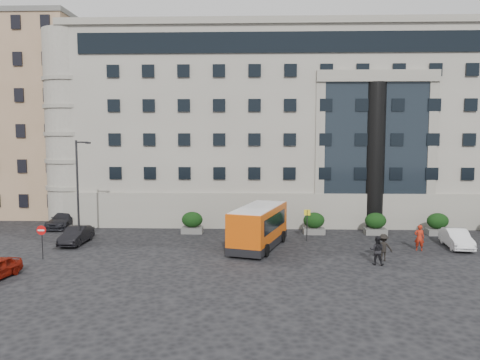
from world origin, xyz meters
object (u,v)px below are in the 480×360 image
at_px(hedge_d, 376,223).
at_px(hedge_b, 253,223).
at_px(street_lamp, 78,189).
at_px(pedestrian_c, 383,247).
at_px(hedge_a, 192,222).
at_px(bus_stop_sign, 307,220).
at_px(parked_car_c, 64,219).
at_px(hedge_e, 438,224).
at_px(red_truck, 81,199).
at_px(white_taxi, 456,238).
at_px(parked_car_b, 76,235).
at_px(pedestrian_b, 377,250).
at_px(minibus, 259,225).
at_px(no_entry_sign, 42,235).
at_px(parked_car_d, 81,214).
at_px(pedestrian_a, 419,238).
at_px(hedge_c, 314,223).

bearing_deg(hedge_d, hedge_b, 180.00).
bearing_deg(street_lamp, pedestrian_c, -9.60).
distance_m(hedge_a, hedge_b, 5.20).
distance_m(bus_stop_sign, pedestrian_c, 7.28).
distance_m(parked_car_c, pedestrian_c, 28.13).
relative_size(hedge_e, red_truck, 0.32).
xyz_separation_m(hedge_d, white_taxi, (4.83, -4.59, -0.23)).
distance_m(street_lamp, white_taxi, 28.61).
height_order(bus_stop_sign, parked_car_b, bus_stop_sign).
distance_m(street_lamp, pedestrian_c, 22.47).
distance_m(parked_car_b, pedestrian_b, 22.32).
bearing_deg(bus_stop_sign, white_taxi, -9.29).
relative_size(red_truck, parked_car_c, 1.18).
bearing_deg(parked_car_b, hedge_d, 11.26).
xyz_separation_m(bus_stop_sign, parked_car_b, (-17.93, -1.47, -1.06)).
height_order(hedge_b, white_taxi, hedge_b).
bearing_deg(hedge_b, pedestrian_c, -44.16).
relative_size(bus_stop_sign, red_truck, 0.44).
bearing_deg(minibus, hedge_a, 155.31).
distance_m(white_taxi, pedestrian_c, 7.57).
bearing_deg(no_entry_sign, parked_car_c, 105.42).
relative_size(minibus, parked_car_c, 1.61).
bearing_deg(no_entry_sign, hedge_e, 16.52).
relative_size(parked_car_b, parked_car_d, 0.84).
relative_size(minibus, pedestrian_a, 4.08).
relative_size(hedge_a, parked_car_b, 0.45).
height_order(hedge_c, minibus, minibus).
bearing_deg(hedge_b, street_lamp, -159.93).
height_order(bus_stop_sign, parked_car_c, bus_stop_sign).
bearing_deg(hedge_e, pedestrian_a, -121.77).
height_order(parked_car_c, pedestrian_a, pedestrian_a).
relative_size(hedge_c, parked_car_c, 0.38).
relative_size(hedge_a, parked_car_c, 0.38).
height_order(bus_stop_sign, white_taxi, bus_stop_sign).
height_order(no_entry_sign, minibus, minibus).
distance_m(hedge_e, bus_stop_sign, 11.67).
xyz_separation_m(hedge_a, minibus, (5.65, -5.09, 0.77)).
bearing_deg(hedge_a, parked_car_c, 169.55).
bearing_deg(parked_car_b, hedge_e, 9.49).
xyz_separation_m(hedge_c, pedestrian_c, (3.55, -8.50, -0.02)).
bearing_deg(parked_car_d, parked_car_c, -92.96).
bearing_deg(hedge_a, bus_stop_sign, -16.42).
distance_m(street_lamp, minibus, 13.86).
height_order(street_lamp, pedestrian_a, street_lamp).
bearing_deg(parked_car_c, minibus, -21.12).
bearing_deg(white_taxi, bus_stop_sign, 176.48).
relative_size(hedge_b, pedestrian_c, 1.01).
xyz_separation_m(hedge_c, parked_car_c, (-22.45, 2.22, -0.23)).
height_order(hedge_e, pedestrian_b, pedestrian_b).
xyz_separation_m(hedge_d, street_lamp, (-23.54, -4.80, 3.44)).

